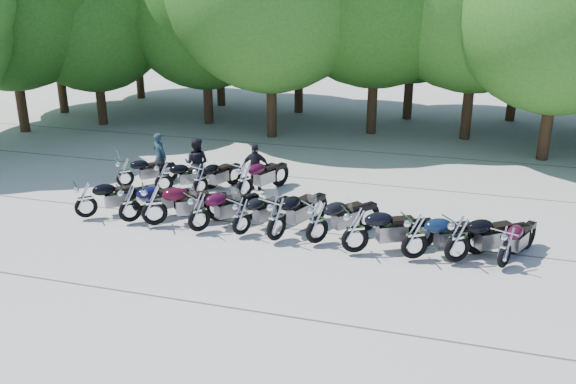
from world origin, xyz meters
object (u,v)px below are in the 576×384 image
(motorcycle_0, at_px, (85,199))
(motorcycle_3, at_px, (199,211))
(motorcycle_5, at_px, (276,217))
(motorcycle_8, at_px, (415,235))
(motorcycle_11, at_px, (125,172))
(rider_2, at_px, (256,167))
(motorcycle_9, at_px, (458,238))
(motorcycle_12, at_px, (164,176))
(motorcycle_4, at_px, (241,215))
(motorcycle_10, at_px, (506,246))
(motorcycle_2, at_px, (154,204))
(motorcycle_7, at_px, (355,229))
(rider_1, at_px, (197,163))
(motorcycle_1, at_px, (129,203))
(motorcycle_13, at_px, (200,179))
(motorcycle_14, at_px, (244,180))
(motorcycle_6, at_px, (317,221))
(rider_0, at_px, (160,156))

(motorcycle_0, bearing_deg, motorcycle_3, -132.51)
(motorcycle_5, xyz_separation_m, motorcycle_8, (3.63, -0.11, -0.02))
(motorcycle_5, xyz_separation_m, motorcycle_11, (-6.13, 2.75, -0.13))
(motorcycle_11, xyz_separation_m, rider_2, (4.23, 1.09, 0.20))
(motorcycle_9, height_order, motorcycle_12, motorcycle_9)
(motorcycle_0, distance_m, rider_2, 5.47)
(motorcycle_4, height_order, motorcycle_9, motorcycle_9)
(motorcycle_10, bearing_deg, motorcycle_2, 24.36)
(motorcycle_7, distance_m, motorcycle_8, 1.48)
(motorcycle_0, distance_m, rider_1, 4.00)
(motorcycle_1, relative_size, motorcycle_5, 0.91)
(motorcycle_10, bearing_deg, motorcycle_1, 24.19)
(motorcycle_11, xyz_separation_m, rider_1, (2.28, 0.74, 0.28))
(motorcycle_10, xyz_separation_m, motorcycle_13, (-9.13, 2.63, 0.00))
(rider_1, bearing_deg, motorcycle_0, 56.66)
(rider_1, bearing_deg, rider_2, -173.91)
(motorcycle_2, xyz_separation_m, rider_1, (-0.24, 3.45, 0.15))
(motorcycle_4, xyz_separation_m, motorcycle_8, (4.65, -0.22, 0.07))
(motorcycle_3, xyz_separation_m, motorcycle_14, (0.29, 2.86, 0.01))
(motorcycle_0, height_order, motorcycle_1, motorcycle_1)
(motorcycle_9, bearing_deg, motorcycle_5, 53.86)
(motorcycle_4, bearing_deg, motorcycle_10, -152.15)
(motorcycle_1, bearing_deg, motorcycle_2, -138.57)
(motorcycle_0, bearing_deg, motorcycle_5, -132.27)
(motorcycle_7, distance_m, rider_2, 5.70)
(motorcycle_1, bearing_deg, motorcycle_9, -136.85)
(motorcycle_4, bearing_deg, motorcycle_1, 29.24)
(motorcycle_11, bearing_deg, motorcycle_1, 169.46)
(motorcycle_9, relative_size, rider_2, 1.58)
(motorcycle_5, height_order, motorcycle_12, motorcycle_5)
(motorcycle_6, xyz_separation_m, motorcycle_14, (-3.01, 2.72, -0.02))
(motorcycle_2, relative_size, motorcycle_13, 1.15)
(motorcycle_1, distance_m, rider_0, 4.13)
(motorcycle_5, distance_m, motorcycle_10, 5.76)
(motorcycle_3, bearing_deg, motorcycle_9, -142.86)
(motorcycle_11, bearing_deg, motorcycle_0, 143.50)
(motorcycle_0, relative_size, motorcycle_13, 1.03)
(motorcycle_2, bearing_deg, motorcycle_9, -122.42)
(motorcycle_9, bearing_deg, rider_2, 23.59)
(motorcycle_0, height_order, motorcycle_12, motorcycle_0)
(motorcycle_13, xyz_separation_m, rider_1, (-0.48, 0.82, 0.24))
(motorcycle_10, height_order, rider_2, rider_2)
(motorcycle_1, relative_size, motorcycle_9, 0.92)
(motorcycle_1, xyz_separation_m, motorcycle_10, (10.16, -0.03, -0.03))
(motorcycle_13, bearing_deg, rider_0, -11.63)
(motorcycle_2, distance_m, motorcycle_4, 2.58)
(motorcycle_1, xyz_separation_m, rider_0, (-1.10, 3.98, 0.17))
(motorcycle_3, distance_m, motorcycle_5, 2.22)
(motorcycle_3, bearing_deg, motorcycle_5, -142.53)
(motorcycle_4, height_order, rider_0, rider_0)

